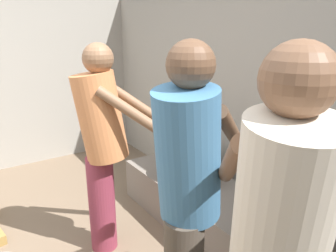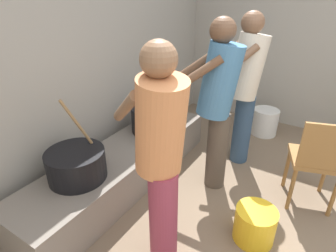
% 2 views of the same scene
% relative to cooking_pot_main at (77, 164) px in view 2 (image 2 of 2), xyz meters
% --- Properties ---
extents(block_enclosure_rear, '(5.33, 0.20, 2.08)m').
position_rel_cooking_pot_main_xyz_m(block_enclosure_rear, '(0.39, 0.49, 0.54)').
color(block_enclosure_rear, '#9E998E').
rests_on(block_enclosure_rear, ground_plane).
extents(hearth_ledge, '(2.34, 0.60, 0.38)m').
position_rel_cooking_pot_main_xyz_m(hearth_ledge, '(0.53, -0.03, -0.32)').
color(hearth_ledge, slate).
rests_on(hearth_ledge, ground_plane).
extents(cooking_pot_main, '(0.48, 0.48, 0.70)m').
position_rel_cooking_pot_main_xyz_m(cooking_pot_main, '(0.00, 0.00, 0.00)').
color(cooking_pot_main, black).
rests_on(cooking_pot_main, hearth_ledge).
extents(cooking_pot_secondary, '(0.50, 0.50, 0.28)m').
position_rel_cooking_pot_main_xyz_m(cooking_pot_secondary, '(1.05, -0.05, 0.02)').
color(cooking_pot_secondary, black).
rests_on(cooking_pot_secondary, hearth_ledge).
extents(cook_in_orange_shirt, '(0.62, 0.72, 1.58)m').
position_rel_cooking_pot_main_xyz_m(cook_in_orange_shirt, '(0.01, -0.83, 0.39)').
color(cook_in_orange_shirt, '#8C3347').
rests_on(cook_in_orange_shirt, ground_plane).
extents(cook_in_cream_shirt, '(0.72, 0.68, 1.63)m').
position_rel_cooking_pot_main_xyz_m(cook_in_cream_shirt, '(1.54, -0.87, 0.43)').
color(cook_in_cream_shirt, navy).
rests_on(cook_in_cream_shirt, ground_plane).
extents(cook_in_blue_shirt, '(0.61, 0.74, 1.62)m').
position_rel_cooking_pot_main_xyz_m(cook_in_blue_shirt, '(0.98, -0.80, 0.42)').
color(cook_in_blue_shirt, '#4C4238').
rests_on(cook_in_blue_shirt, ground_plane).
extents(chair_brown_wood, '(0.50, 0.50, 0.88)m').
position_rel_cooking_pot_main_xyz_m(chair_brown_wood, '(1.16, -1.68, -0.01)').
color(chair_brown_wood, olive).
rests_on(chair_brown_wood, ground_plane).
extents(bucket_white_plastic, '(0.34, 0.34, 0.36)m').
position_rel_cooking_pot_main_xyz_m(bucket_white_plastic, '(2.38, -0.97, -0.33)').
color(bucket_white_plastic, silver).
rests_on(bucket_white_plastic, ground_plane).
extents(bucket_yellow_plastic, '(0.32, 0.32, 0.29)m').
position_rel_cooking_pot_main_xyz_m(bucket_yellow_plastic, '(0.51, -1.38, -0.36)').
color(bucket_yellow_plastic, gold).
rests_on(bucket_yellow_plastic, ground_plane).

